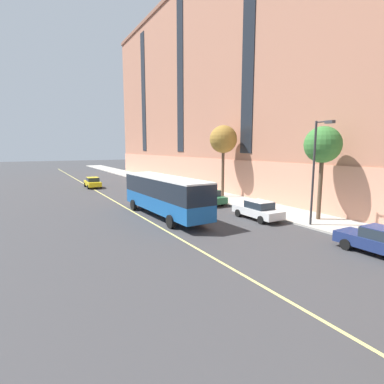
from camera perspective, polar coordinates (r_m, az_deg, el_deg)
ground_plane at (r=22.87m, az=0.52°, el=-6.42°), size 260.00×260.00×0.00m
sidewalk at (r=30.60m, az=12.83°, el=-2.69°), size 4.77×160.00×0.15m
apartment_facade at (r=35.78m, az=28.17°, el=22.97°), size 15.20×110.00×30.87m
city_bus at (r=25.42m, az=-5.32°, el=-0.31°), size 3.12×11.83×3.45m
parked_car_green_1 at (r=31.33m, az=3.12°, el=-0.92°), size 2.03×4.61×1.56m
parked_car_navy_2 at (r=19.57m, az=32.26°, el=-7.94°), size 1.91×4.53×1.56m
parked_car_champagne_3 at (r=46.00m, az=-7.88°, el=2.00°), size 2.01×4.29×1.56m
parked_car_navy_4 at (r=38.56m, az=-3.63°, el=0.84°), size 2.04×4.67×1.56m
parked_car_white_5 at (r=25.31m, az=12.40°, el=-3.35°), size 1.95×4.62×1.56m
taxi_cab at (r=46.69m, az=-18.41°, el=1.74°), size 2.04×4.67×1.56m
street_tree_mid_block at (r=25.77m, az=23.64°, el=8.11°), size 2.86×2.86×7.38m
street_tree_far_uptown at (r=35.50m, az=5.99°, el=9.85°), size 3.21×3.21×8.31m
street_lamp at (r=23.53m, az=22.62°, el=5.09°), size 0.36×1.48×7.61m
lane_centerline at (r=24.45m, az=-8.14°, el=-5.52°), size 0.16×140.00×0.01m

